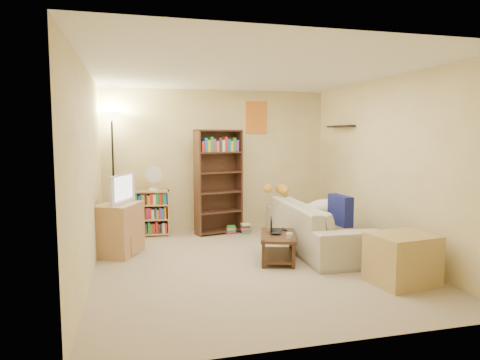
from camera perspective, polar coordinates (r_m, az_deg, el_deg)
The scene contains 19 objects.
room at distance 5.51m, azimuth 1.58°, elevation 5.20°, with size 4.50×4.54×2.52m.
sofa at distance 6.57m, azimuth 10.31°, elevation -5.97°, with size 1.02×2.42×0.70m, color #BFB39E.
navy_pillow at distance 6.10m, azimuth 13.22°, elevation -3.93°, with size 0.46×0.14×0.41m, color navy.
cream_blanket at distance 6.64m, azimuth 11.53°, elevation -3.68°, with size 0.64×0.46×0.28m, color silver.
tabby_cat at distance 7.24m, azimuth 5.33°, elevation -1.25°, with size 0.55×0.21×0.19m.
coffee_table at distance 5.89m, azimuth 5.06°, elevation -8.54°, with size 0.68×0.92×0.36m.
laptop at distance 5.95m, azimuth 5.32°, elevation -6.87°, with size 0.36×0.43×0.03m, color black.
laptop_screen at distance 5.93m, azimuth 4.18°, elevation -5.97°, with size 0.01×0.27×0.18m, color white.
mug at distance 5.61m, azimuth 6.58°, elevation -7.41°, with size 0.09×0.09×0.08m, color white.
tv_remote at distance 6.12m, azimuth 5.87°, elevation -6.56°, with size 0.05×0.15×0.02m, color black.
tv_stand at distance 6.37m, azimuth -15.83°, elevation -6.32°, with size 0.49×0.68×0.73m, color tan.
television at distance 6.28m, azimuth -15.98°, elevation -1.18°, with size 0.39×0.70×0.42m, color black.
tall_bookshelf at distance 7.35m, azimuth -2.87°, elevation 0.11°, with size 0.85×0.45×1.79m.
short_bookshelf at distance 7.42m, azimuth -11.70°, elevation -4.35°, with size 0.62×0.29×0.77m.
desk_fan at distance 7.29m, azimuth -11.45°, elevation 0.38°, with size 0.27×0.15×0.42m.
floor_lamp at distance 7.35m, azimuth -16.67°, elevation 5.42°, with size 0.35×0.35×2.08m.
side_table at distance 7.41m, azimuth 9.23°, elevation -5.36°, with size 0.44×0.44×0.50m, color tan.
end_cabinet at distance 5.32m, azimuth 20.81°, elevation -9.81°, with size 0.69×0.57×0.57m, color tan.
book_stacks at distance 7.47m, azimuth -0.16°, elevation -6.54°, with size 0.42×0.17×0.17m.
Camera 1 is at (-1.50, -5.30, 1.69)m, focal length 32.00 mm.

